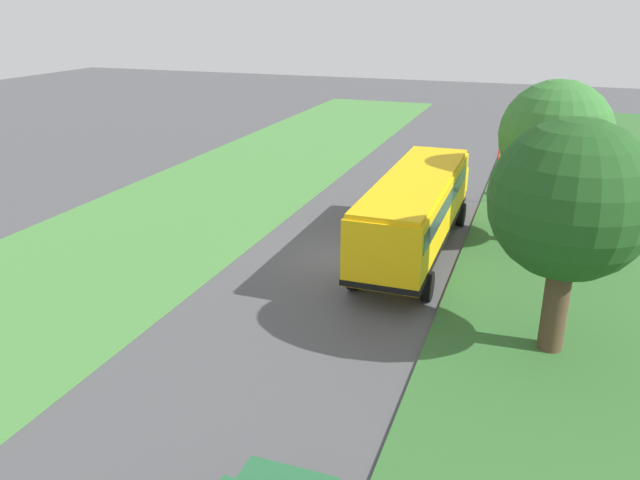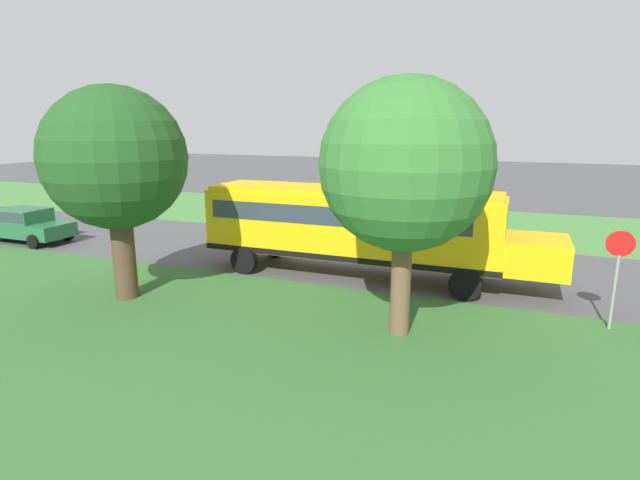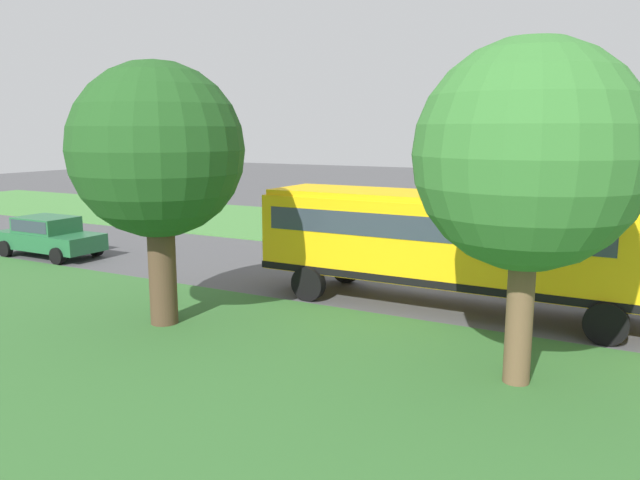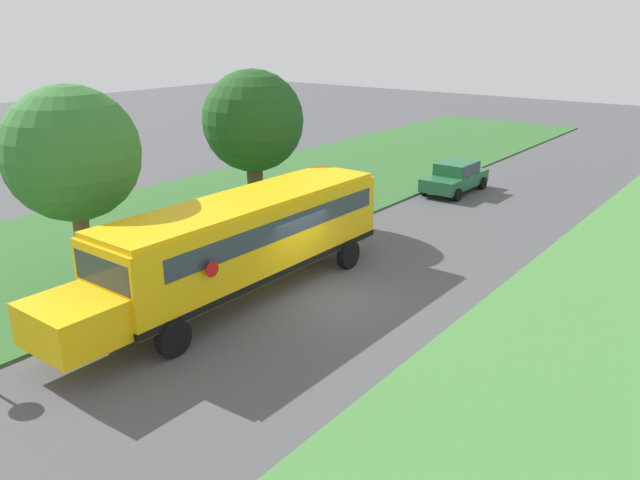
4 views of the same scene
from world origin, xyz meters
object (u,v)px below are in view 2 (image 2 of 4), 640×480
(school_bus, at_px, (358,224))
(car_green_nearest, at_px, (25,223))
(oak_tree_roadside_mid, at_px, (113,159))
(oak_tree_beside_bus, at_px, (401,164))
(stop_sign, at_px, (617,269))

(school_bus, bearing_deg, car_green_nearest, 91.92)
(car_green_nearest, height_order, oak_tree_roadside_mid, oak_tree_roadside_mid)
(school_bus, xyz_separation_m, oak_tree_roadside_mid, (-5.13, 6.01, 2.45))
(oak_tree_beside_bus, relative_size, oak_tree_roadside_mid, 1.00)
(school_bus, bearing_deg, stop_sign, -106.79)
(car_green_nearest, bearing_deg, stop_sign, -94.33)
(oak_tree_roadside_mid, xyz_separation_m, stop_sign, (2.79, -13.75, -2.64))
(school_bus, relative_size, car_green_nearest, 2.82)
(oak_tree_beside_bus, relative_size, stop_sign, 2.39)
(school_bus, height_order, stop_sign, school_bus)
(oak_tree_roadside_mid, height_order, stop_sign, oak_tree_roadside_mid)
(oak_tree_beside_bus, distance_m, oak_tree_roadside_mid, 8.54)
(school_bus, xyz_separation_m, car_green_nearest, (-0.54, 16.05, -1.05))
(stop_sign, bearing_deg, car_green_nearest, 85.67)
(car_green_nearest, distance_m, stop_sign, 23.87)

